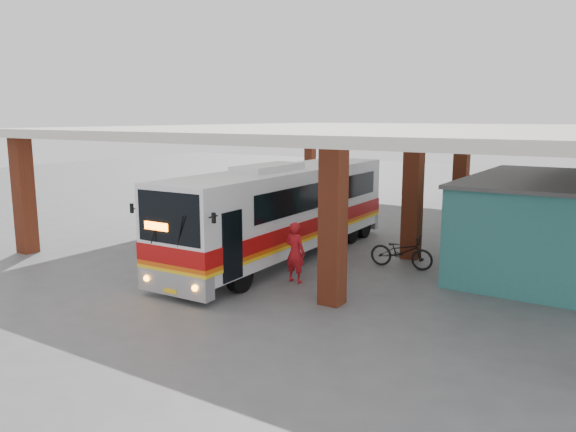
# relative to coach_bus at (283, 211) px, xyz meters

# --- Properties ---
(ground) EXTENTS (90.00, 90.00, 0.00)m
(ground) POSITION_rel_coach_bus_xyz_m (0.91, -0.53, -1.72)
(ground) COLOR #515154
(ground) RESTS_ON ground
(brick_columns) EXTENTS (20.10, 21.60, 4.35)m
(brick_columns) POSITION_rel_coach_bus_xyz_m (2.34, 4.47, 0.45)
(brick_columns) COLOR #953C20
(brick_columns) RESTS_ON ground
(canopy_roof) EXTENTS (21.00, 23.00, 0.30)m
(canopy_roof) POSITION_rel_coach_bus_xyz_m (1.41, 5.97, 2.78)
(canopy_roof) COLOR beige
(canopy_roof) RESTS_ON brick_columns
(shop_building) EXTENTS (5.20, 8.20, 3.11)m
(shop_building) POSITION_rel_coach_bus_xyz_m (8.40, 3.47, -0.16)
(shop_building) COLOR #2E7173
(shop_building) RESTS_ON ground
(coach_bus) EXTENTS (2.79, 11.97, 3.47)m
(coach_bus) POSITION_rel_coach_bus_xyz_m (0.00, 0.00, 0.00)
(coach_bus) COLOR white
(coach_bus) RESTS_ON ground
(motorcycle) EXTENTS (2.21, 0.93, 1.13)m
(motorcycle) POSITION_rel_coach_bus_xyz_m (4.12, 1.02, -1.16)
(motorcycle) COLOR black
(motorcycle) RESTS_ON ground
(pedestrian) EXTENTS (0.72, 0.50, 1.90)m
(pedestrian) POSITION_rel_coach_bus_xyz_m (1.97, -2.34, -0.77)
(pedestrian) COLOR red
(pedestrian) RESTS_ON ground
(red_chair) EXTENTS (0.50, 0.50, 0.74)m
(red_chair) POSITION_rel_coach_bus_xyz_m (5.60, 6.19, -1.38)
(red_chair) COLOR red
(red_chair) RESTS_ON ground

